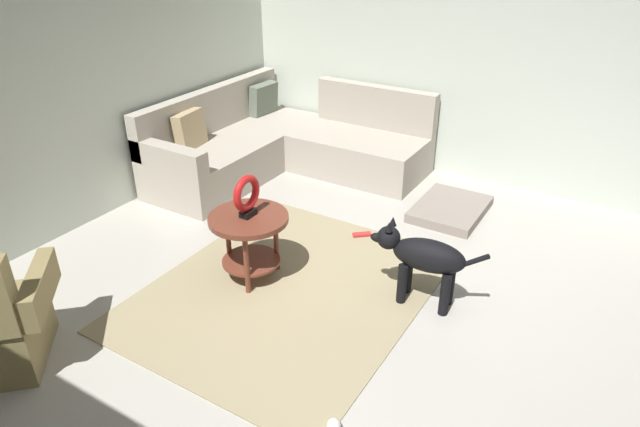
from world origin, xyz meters
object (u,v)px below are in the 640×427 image
Objects in this scene: sectional_couch at (282,146)px; dog_toy_ball at (334,426)px; side_table at (249,230)px; dog at (422,257)px; torus_sculpture at (247,195)px; dog_toy_rope at (362,234)px; dog_bed_mat at (450,209)px.

sectional_couch is 27.59× the size of dog_toy_ball.
dog_toy_ball is at bearing -126.62° from side_table.
dog is 1.38m from dog_toy_ball.
side_table is 0.29m from torus_sculpture.
side_table is 1.16m from dog_toy_rope.
dog_toy_ball is (-2.78, -0.33, -0.00)m from dog_bed_mat.
sectional_couch reaches higher than dog_bed_mat.
torus_sculpture is 4.00× the size of dog_toy_ball.
torus_sculpture reaches higher than side_table.
side_table is 2.10m from dog_bed_mat.
dog_toy_ball is at bearing -173.28° from dog_bed_mat.
side_table reaches higher than dog_toy_ball.
sectional_couch reaches higher than dog_toy_ball.
dog_toy_rope is (0.99, -0.45, -0.39)m from side_table.
dog is (0.38, -1.24, -0.33)m from torus_sculpture.
torus_sculpture is at bearing -151.89° from sectional_couch.
sectional_couch reaches higher than side_table.
torus_sculpture reaches higher than dog_toy_ball.
dog_toy_rope is at bearing 45.96° from dog.
dog_toy_rope is (-0.83, 0.51, -0.02)m from dog_bed_mat.
dog_toy_rope is at bearing 148.40° from dog_bed_mat.
dog_bed_mat is (1.82, -0.96, -0.37)m from side_table.
dog reaches higher than dog_toy_ball.
side_table is at bearing -151.89° from sectional_couch.
sectional_couch is 14.22× the size of dog_toy_rope.
sectional_couch is at bearing 89.84° from dog_bed_mat.
dog is 5.36× the size of dog_toy_rope.
torus_sculpture is 0.41× the size of dog_bed_mat.
torus_sculpture is at bearing 180.00° from side_table.
sectional_couch reaches higher than torus_sculpture.
torus_sculpture reaches higher than dog.
dog_toy_rope is (0.61, 0.78, -0.35)m from dog.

